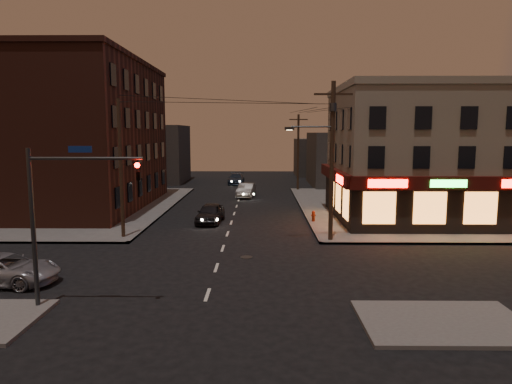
{
  "coord_description": "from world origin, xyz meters",
  "views": [
    {
      "loc": [
        2.31,
        -22.99,
        6.97
      ],
      "look_at": [
        2.0,
        6.02,
        3.2
      ],
      "focal_mm": 32.0,
      "sensor_mm": 36.0,
      "label": 1
    }
  ],
  "objects_px": {
    "suv_cross": "(4,269)",
    "sedan_near": "(210,213)",
    "sedan_far": "(236,179)",
    "fire_hydrant": "(313,215)",
    "sedan_mid": "(246,190)"
  },
  "relations": [
    {
      "from": "suv_cross",
      "to": "fire_hydrant",
      "type": "relative_size",
      "value": 5.95
    },
    {
      "from": "sedan_mid",
      "to": "fire_hydrant",
      "type": "relative_size",
      "value": 5.46
    },
    {
      "from": "sedan_near",
      "to": "sedan_mid",
      "type": "distance_m",
      "value": 14.48
    },
    {
      "from": "sedan_near",
      "to": "sedan_mid",
      "type": "relative_size",
      "value": 0.97
    },
    {
      "from": "suv_cross",
      "to": "sedan_near",
      "type": "distance_m",
      "value": 16.65
    },
    {
      "from": "sedan_far",
      "to": "fire_hydrant",
      "type": "xyz_separation_m",
      "value": [
        7.44,
        -27.01,
        -0.12
      ]
    },
    {
      "from": "sedan_near",
      "to": "sedan_far",
      "type": "distance_m",
      "value": 26.92
    },
    {
      "from": "sedan_near",
      "to": "sedan_far",
      "type": "bearing_deg",
      "value": 93.73
    },
    {
      "from": "sedan_mid",
      "to": "sedan_far",
      "type": "xyz_separation_m",
      "value": [
        -1.76,
        12.63,
        -0.03
      ]
    },
    {
      "from": "sedan_far",
      "to": "fire_hydrant",
      "type": "distance_m",
      "value": 28.02
    },
    {
      "from": "suv_cross",
      "to": "sedan_near",
      "type": "height_order",
      "value": "sedan_near"
    },
    {
      "from": "fire_hydrant",
      "to": "sedan_far",
      "type": "bearing_deg",
      "value": 105.39
    },
    {
      "from": "sedan_near",
      "to": "fire_hydrant",
      "type": "xyz_separation_m",
      "value": [
        8.03,
        -0.1,
        -0.15
      ]
    },
    {
      "from": "sedan_mid",
      "to": "sedan_far",
      "type": "distance_m",
      "value": 12.75
    },
    {
      "from": "sedan_mid",
      "to": "fire_hydrant",
      "type": "distance_m",
      "value": 15.46
    }
  ]
}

